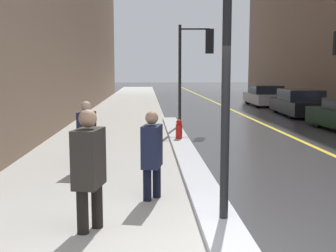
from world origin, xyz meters
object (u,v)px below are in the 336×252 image
(parked_car_black, at_px, (299,103))
(parked_car_silver, at_px, (265,96))
(lamp_post, at_px, (227,45))
(fire_hydrant, at_px, (179,131))
(pedestrian_in_glasses, at_px, (87,132))
(traffic_light_near, at_px, (198,54))
(pedestrian_nearside, at_px, (89,165))
(pedestrian_with_shoulder_bag, at_px, (152,151))

(parked_car_black, distance_m, parked_car_silver, 6.22)
(lamp_post, distance_m, parked_car_silver, 22.08)
(parked_car_black, height_order, fire_hydrant, parked_car_black)
(parked_car_black, relative_size, parked_car_silver, 1.06)
(parked_car_silver, bearing_deg, pedestrian_in_glasses, 154.43)
(parked_car_silver, relative_size, fire_hydrant, 6.66)
(traffic_light_near, xyz_separation_m, fire_hydrant, (-0.93, -3.03, -2.46))
(lamp_post, distance_m, pedestrian_nearside, 2.44)
(pedestrian_in_glasses, relative_size, parked_car_silver, 0.33)
(lamp_post, relative_size, pedestrian_with_shoulder_bag, 2.72)
(pedestrian_with_shoulder_bag, distance_m, parked_car_black, 15.45)
(parked_car_black, bearing_deg, pedestrian_nearside, 154.18)
(lamp_post, xyz_separation_m, pedestrian_in_glasses, (-2.40, 3.61, -1.67))
(pedestrian_nearside, distance_m, pedestrian_with_shoulder_bag, 1.64)
(traffic_light_near, height_order, parked_car_silver, traffic_light_near)
(parked_car_black, bearing_deg, fire_hydrant, 142.87)
(pedestrian_in_glasses, distance_m, parked_car_silver, 19.56)
(pedestrian_in_glasses, bearing_deg, parked_car_black, 153.21)
(parked_car_black, height_order, parked_car_silver, same)
(traffic_light_near, xyz_separation_m, pedestrian_nearside, (-2.70, -10.25, -1.87))
(parked_car_silver, bearing_deg, traffic_light_near, 154.03)
(lamp_post, height_order, pedestrian_with_shoulder_bag, lamp_post)
(pedestrian_with_shoulder_bag, height_order, fire_hydrant, pedestrian_with_shoulder_bag)
(lamp_post, xyz_separation_m, parked_car_black, (6.50, 14.79, -1.91))
(pedestrian_in_glasses, bearing_deg, parked_car_silver, 164.58)
(pedestrian_nearside, xyz_separation_m, parked_car_silver, (8.38, 21.12, -0.32))
(pedestrian_in_glasses, distance_m, fire_hydrant, 4.22)
(pedestrian_with_shoulder_bag, bearing_deg, fire_hydrant, -177.09)
(traffic_light_near, height_order, pedestrian_in_glasses, traffic_light_near)
(fire_hydrant, bearing_deg, parked_car_black, 49.42)
(pedestrian_nearside, bearing_deg, pedestrian_in_glasses, -159.88)
(pedestrian_with_shoulder_bag, relative_size, parked_car_silver, 0.32)
(pedestrian_nearside, distance_m, parked_car_black, 17.09)
(pedestrian_nearside, distance_m, fire_hydrant, 7.45)
(parked_car_silver, distance_m, fire_hydrant, 15.40)
(pedestrian_with_shoulder_bag, bearing_deg, pedestrian_in_glasses, -137.01)
(traffic_light_near, relative_size, pedestrian_with_shoulder_bag, 2.57)
(pedestrian_nearside, relative_size, parked_car_silver, 0.36)
(pedestrian_nearside, relative_size, pedestrian_with_shoulder_bag, 1.11)
(lamp_post, height_order, pedestrian_nearside, lamp_post)
(fire_hydrant, bearing_deg, traffic_light_near, 72.86)
(traffic_light_near, bearing_deg, fire_hydrant, -102.59)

